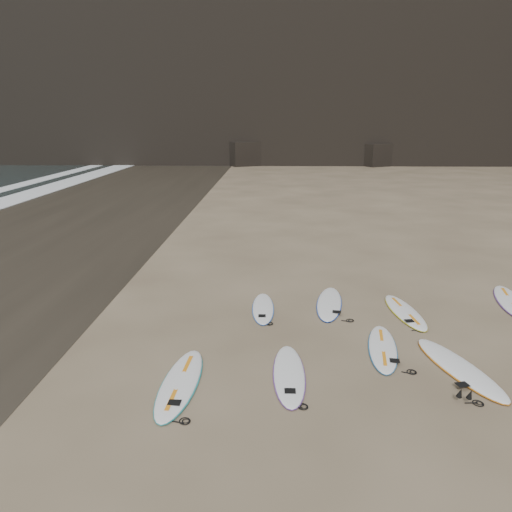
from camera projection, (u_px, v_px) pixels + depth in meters
The scene contains 10 objects.
ground at pixel (403, 360), 10.15m from camera, with size 240.00×240.00×0.00m, color #897559.
wet_sand at pixel (18, 240), 20.20m from camera, with size 12.00×200.00×0.01m, color #383026.
surfboard_0 at pixel (180, 382), 9.18m from camera, with size 0.64×2.66×0.10m, color white.
surfboard_1 at pixel (289, 374), 9.50m from camera, with size 0.59×2.44×0.09m, color white.
surfboard_2 at pixel (383, 348), 10.59m from camera, with size 0.57×2.37×0.09m, color white.
surfboard_3 at pixel (459, 367), 9.73m from camera, with size 0.65×2.72×0.10m, color white.
surfboard_5 at pixel (263, 308), 12.84m from camera, with size 0.53×2.22×0.08m, color white.
surfboard_6 at pixel (329, 303), 13.16m from camera, with size 0.62×2.57×0.09m, color white.
surfboard_7 at pixel (405, 312), 12.58m from camera, with size 0.59×2.47×0.09m, color white.
surfboard_8 at pixel (510, 301), 13.33m from camera, with size 0.62×2.60×0.09m, color white.
Camera 1 is at (-2.70, -9.33, 4.72)m, focal length 35.00 mm.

